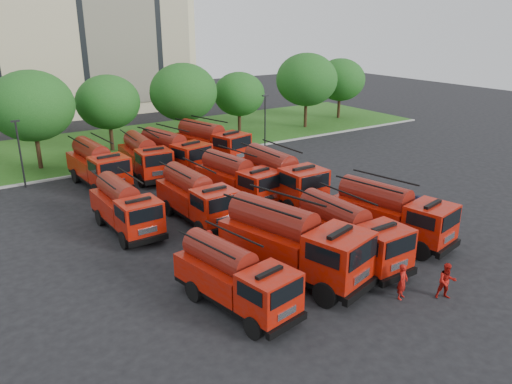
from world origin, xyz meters
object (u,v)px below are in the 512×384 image
(fire_truck_5, at_px, (196,196))
(fire_truck_7, at_px, (280,177))
(fire_truck_0, at_px, (234,277))
(firefighter_3, at_px, (415,218))
(firefighter_5, at_px, (290,204))
(fire_truck_3, at_px, (391,213))
(firefighter_4, at_px, (209,261))
(fire_truck_6, at_px, (237,179))
(fire_truck_8, at_px, (98,165))
(fire_truck_2, at_px, (348,233))
(fire_truck_11, at_px, (211,143))
(firefighter_1, at_px, (444,298))
(fire_truck_4, at_px, (125,207))
(fire_truck_9, at_px, (145,157))
(fire_truck_10, at_px, (173,153))
(firefighter_2, at_px, (400,250))
(firefighter_0, at_px, (401,298))
(fire_truck_1, at_px, (292,242))

(fire_truck_5, xyz_separation_m, fire_truck_7, (6.52, -0.02, 0.15))
(fire_truck_0, height_order, fire_truck_7, fire_truck_7)
(firefighter_3, bearing_deg, firefighter_5, -62.91)
(fire_truck_3, distance_m, firefighter_4, 10.64)
(fire_truck_6, bearing_deg, fire_truck_8, 121.43)
(fire_truck_6, bearing_deg, fire_truck_2, -97.84)
(fire_truck_2, bearing_deg, fire_truck_11, 80.26)
(firefighter_3, height_order, firefighter_5, firefighter_5)
(firefighter_1, relative_size, firefighter_4, 0.99)
(fire_truck_4, bearing_deg, fire_truck_11, 40.51)
(fire_truck_6, bearing_deg, firefighter_5, -53.13)
(fire_truck_9, bearing_deg, firefighter_5, -59.70)
(fire_truck_10, height_order, firefighter_4, fire_truck_10)
(fire_truck_6, height_order, firefighter_1, fire_truck_6)
(fire_truck_7, xyz_separation_m, firefighter_4, (-8.61, -5.41, -1.73))
(fire_truck_11, bearing_deg, fire_truck_9, 172.41)
(firefighter_3, bearing_deg, fire_truck_8, -61.72)
(fire_truck_7, relative_size, firefighter_2, 3.92)
(fire_truck_3, distance_m, fire_truck_9, 20.48)
(fire_truck_6, relative_size, firefighter_4, 4.06)
(fire_truck_3, bearing_deg, firefighter_5, 88.11)
(fire_truck_8, distance_m, firefighter_0, 24.55)
(firefighter_3, relative_size, firefighter_4, 0.87)
(fire_truck_0, distance_m, fire_truck_6, 13.46)
(fire_truck_0, height_order, fire_truck_10, fire_truck_10)
(fire_truck_6, xyz_separation_m, firefighter_5, (2.62, -2.65, -1.59))
(fire_truck_6, height_order, firefighter_4, fire_truck_6)
(fire_truck_3, bearing_deg, firefighter_1, -126.81)
(fire_truck_6, relative_size, fire_truck_7, 0.95)
(fire_truck_7, distance_m, firefighter_3, 9.32)
(fire_truck_4, xyz_separation_m, firefighter_1, (9.33, -15.55, -1.50))
(fire_truck_0, bearing_deg, fire_truck_6, 47.54)
(fire_truck_11, xyz_separation_m, firefighter_5, (-0.64, -12.28, -1.74))
(fire_truck_1, bearing_deg, fire_truck_11, 57.06)
(firefighter_0, bearing_deg, fire_truck_11, 60.48)
(fire_truck_1, bearing_deg, firefighter_2, -24.34)
(fire_truck_5, xyz_separation_m, fire_truck_6, (3.99, 1.55, 0.01))
(firefighter_0, relative_size, firefighter_5, 0.89)
(firefighter_0, bearing_deg, firefighter_5, 54.94)
(fire_truck_8, bearing_deg, firefighter_3, -53.57)
(fire_truck_10, xyz_separation_m, firefighter_0, (0.35, -23.62, -1.69))
(firefighter_3, bearing_deg, fire_truck_4, -39.53)
(fire_truck_1, height_order, firefighter_4, fire_truck_1)
(fire_truck_5, bearing_deg, firefighter_2, -55.85)
(fire_truck_1, height_order, firefighter_0, fire_truck_1)
(firefighter_4, bearing_deg, fire_truck_6, -73.54)
(fire_truck_6, relative_size, firefighter_0, 4.22)
(firefighter_2, relative_size, firefighter_5, 1.01)
(fire_truck_4, height_order, firefighter_0, fire_truck_4)
(fire_truck_6, bearing_deg, firefighter_3, -57.20)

